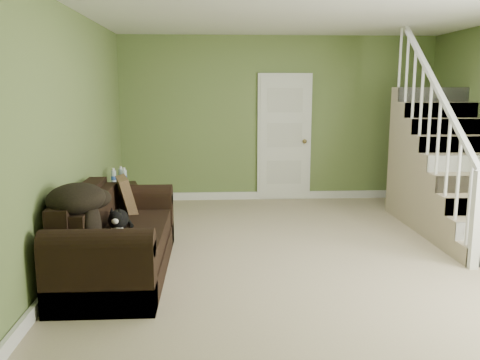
{
  "coord_description": "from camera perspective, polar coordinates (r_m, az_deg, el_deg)",
  "views": [
    {
      "loc": [
        -1.06,
        -5.36,
        1.8
      ],
      "look_at": [
        -0.75,
        0.22,
        0.78
      ],
      "focal_mm": 38.0,
      "sensor_mm": 36.0,
      "label": 1
    }
  ],
  "objects": [
    {
      "name": "wall_front",
      "position": [
        2.86,
        18.63,
        -0.21
      ],
      "size": [
        5.0,
        0.04,
        2.6
      ],
      "primitive_type": "cube",
      "color": "olive",
      "rests_on": "floor"
    },
    {
      "name": "side_table",
      "position": [
        6.95,
        -13.22,
        -2.57
      ],
      "size": [
        0.54,
        0.54,
        0.76
      ],
      "rotation": [
        0.0,
        0.0,
        0.24
      ],
      "color": "black",
      "rests_on": "floor"
    },
    {
      "name": "baseboard_back",
      "position": [
        8.33,
        4.2,
        -1.71
      ],
      "size": [
        5.0,
        0.04,
        0.12
      ],
      "primitive_type": "cube",
      "color": "white",
      "rests_on": "floor"
    },
    {
      "name": "wall_back",
      "position": [
        8.19,
        4.29,
        6.84
      ],
      "size": [
        5.0,
        0.04,
        2.6
      ],
      "primitive_type": "cube",
      "color": "olive",
      "rests_on": "floor"
    },
    {
      "name": "floor",
      "position": [
        5.75,
        7.68,
        -7.95
      ],
      "size": [
        5.0,
        5.5,
        0.01
      ],
      "primitive_type": "cube",
      "color": "tan",
      "rests_on": "ground"
    },
    {
      "name": "ceiling",
      "position": [
        5.52,
        8.36,
        18.61
      ],
      "size": [
        5.0,
        5.5,
        0.01
      ],
      "primitive_type": "cube",
      "color": "white",
      "rests_on": "wall_back"
    },
    {
      "name": "staircase",
      "position": [
        7.12,
        22.28,
        0.23
      ],
      "size": [
        1.0,
        2.51,
        2.82
      ],
      "color": "tan",
      "rests_on": "floor"
    },
    {
      "name": "cat",
      "position": [
        5.05,
        -13.55,
        -4.34
      ],
      "size": [
        0.26,
        0.52,
        0.25
      ],
      "rotation": [
        0.0,
        0.0,
        0.05
      ],
      "color": "black",
      "rests_on": "sofa"
    },
    {
      "name": "sofa",
      "position": [
        5.13,
        -13.88,
        -6.78
      ],
      "size": [
        0.9,
        2.08,
        0.82
      ],
      "color": "black",
      "rests_on": "floor"
    },
    {
      "name": "throw_blanket",
      "position": [
        4.61,
        -17.93,
        -2.02
      ],
      "size": [
        0.56,
        0.69,
        0.26
      ],
      "primitive_type": "ellipsoid",
      "rotation": [
        0.0,
        0.0,
        -0.12
      ],
      "color": "black",
      "rests_on": "sofa"
    },
    {
      "name": "wall_left",
      "position": [
        5.57,
        -18.21,
        4.71
      ],
      "size": [
        0.04,
        5.5,
        2.6
      ],
      "primitive_type": "cube",
      "color": "olive",
      "rests_on": "floor"
    },
    {
      "name": "door",
      "position": [
        8.19,
        5.0,
        4.77
      ],
      "size": [
        0.86,
        0.12,
        2.02
      ],
      "color": "white",
      "rests_on": "floor"
    },
    {
      "name": "baseboard_left",
      "position": [
        5.81,
        -17.23,
        -7.54
      ],
      "size": [
        0.04,
        5.5,
        0.12
      ],
      "primitive_type": "cube",
      "color": "white",
      "rests_on": "floor"
    },
    {
      "name": "banana",
      "position": [
        4.54,
        -11.9,
        -6.86
      ],
      "size": [
        0.11,
        0.19,
        0.05
      ],
      "primitive_type": "ellipsoid",
      "rotation": [
        0.0,
        0.0,
        0.32
      ],
      "color": "gold",
      "rests_on": "sofa"
    },
    {
      "name": "throw_pillow",
      "position": [
        5.76,
        -12.6,
        -1.67
      ],
      "size": [
        0.3,
        0.45,
        0.42
      ],
      "primitive_type": "cube",
      "rotation": [
        0.0,
        -0.24,
        0.28
      ],
      "color": "#4F321F",
      "rests_on": "sofa"
    }
  ]
}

